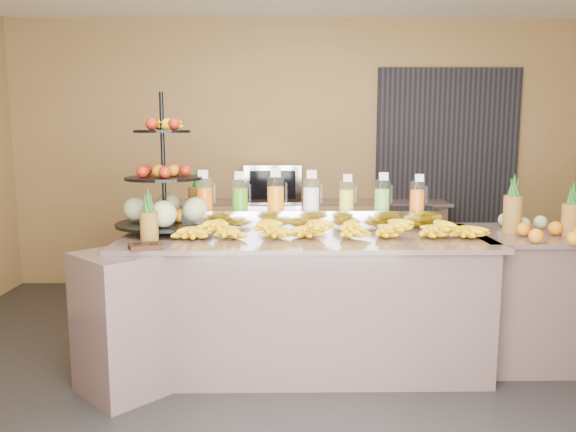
{
  "coord_description": "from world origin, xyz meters",
  "views": [
    {
      "loc": [
        -0.17,
        -3.5,
        1.63
      ],
      "look_at": [
        -0.12,
        0.3,
        1.07
      ],
      "focal_mm": 35.0,
      "sensor_mm": 36.0,
      "label": 1
    }
  ],
  "objects_px": {
    "oven_warmer": "(273,183)",
    "pitcher_tray": "(311,219)",
    "banana_heap": "(329,226)",
    "condiment_caddy": "(146,246)",
    "right_fruit_pile": "(545,225)",
    "fruit_stand": "(171,197)"
  },
  "relations": [
    {
      "from": "right_fruit_pile",
      "to": "oven_warmer",
      "type": "distance_m",
      "value": 2.77
    },
    {
      "from": "pitcher_tray",
      "to": "condiment_caddy",
      "type": "height_order",
      "value": "pitcher_tray"
    },
    {
      "from": "pitcher_tray",
      "to": "fruit_stand",
      "type": "distance_m",
      "value": 1.02
    },
    {
      "from": "oven_warmer",
      "to": "pitcher_tray",
      "type": "bearing_deg",
      "value": -80.43
    },
    {
      "from": "pitcher_tray",
      "to": "oven_warmer",
      "type": "xyz_separation_m",
      "value": [
        -0.3,
        1.67,
        0.11
      ]
    },
    {
      "from": "pitcher_tray",
      "to": "banana_heap",
      "type": "height_order",
      "value": "banana_heap"
    },
    {
      "from": "condiment_caddy",
      "to": "right_fruit_pile",
      "type": "relative_size",
      "value": 0.39
    },
    {
      "from": "fruit_stand",
      "to": "condiment_caddy",
      "type": "distance_m",
      "value": 0.65
    },
    {
      "from": "condiment_caddy",
      "to": "right_fruit_pile",
      "type": "height_order",
      "value": "right_fruit_pile"
    },
    {
      "from": "banana_heap",
      "to": "oven_warmer",
      "type": "distance_m",
      "value": 2.05
    },
    {
      "from": "banana_heap",
      "to": "right_fruit_pile",
      "type": "relative_size",
      "value": 4.15
    },
    {
      "from": "pitcher_tray",
      "to": "condiment_caddy",
      "type": "distance_m",
      "value": 1.27
    },
    {
      "from": "right_fruit_pile",
      "to": "oven_warmer",
      "type": "height_order",
      "value": "oven_warmer"
    },
    {
      "from": "condiment_caddy",
      "to": "right_fruit_pile",
      "type": "bearing_deg",
      "value": 7.5
    },
    {
      "from": "fruit_stand",
      "to": "oven_warmer",
      "type": "distance_m",
      "value": 1.9
    },
    {
      "from": "banana_heap",
      "to": "fruit_stand",
      "type": "height_order",
      "value": "fruit_stand"
    },
    {
      "from": "banana_heap",
      "to": "fruit_stand",
      "type": "distance_m",
      "value": 1.14
    },
    {
      "from": "banana_heap",
      "to": "condiment_caddy",
      "type": "distance_m",
      "value": 1.21
    },
    {
      "from": "banana_heap",
      "to": "oven_warmer",
      "type": "relative_size",
      "value": 3.66
    },
    {
      "from": "right_fruit_pile",
      "to": "oven_warmer",
      "type": "bearing_deg",
      "value": 132.64
    },
    {
      "from": "pitcher_tray",
      "to": "fruit_stand",
      "type": "bearing_deg",
      "value": -174.39
    },
    {
      "from": "fruit_stand",
      "to": "right_fruit_pile",
      "type": "xyz_separation_m",
      "value": [
        2.57,
        -0.26,
        -0.16
      ]
    }
  ]
}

